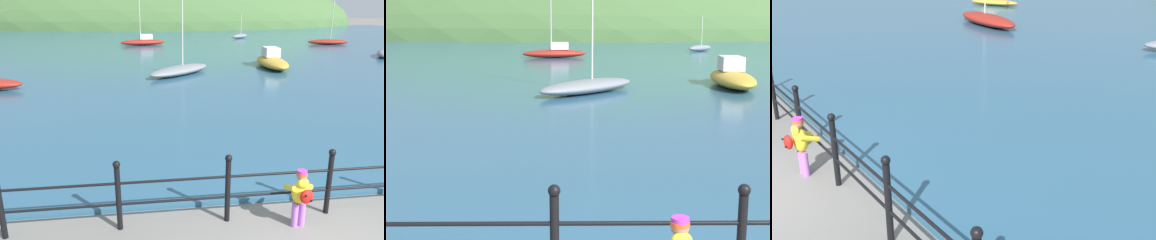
{
  "view_description": "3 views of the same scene",
  "coord_description": "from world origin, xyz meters",
  "views": [
    {
      "loc": [
        -2.71,
        -3.98,
        3.52
      ],
      "look_at": [
        -1.59,
        3.92,
        1.07
      ],
      "focal_mm": 35.0,
      "sensor_mm": 36.0,
      "label": 1
    },
    {
      "loc": [
        -1.16,
        -3.29,
        2.77
      ],
      "look_at": [
        -1.07,
        5.38,
        1.06
      ],
      "focal_mm": 50.0,
      "sensor_mm": 36.0,
      "label": 2
    },
    {
      "loc": [
        6.71,
        -0.57,
        3.53
      ],
      "look_at": [
        0.95,
        3.6,
        0.78
      ],
      "focal_mm": 42.0,
      "sensor_mm": 36.0,
      "label": 3
    }
  ],
  "objects": [
    {
      "name": "iron_railing",
      "position": [
        -0.44,
        1.5,
        0.64
      ],
      "size": [
        9.09,
        0.12,
        1.21
      ],
      "color": "black",
      "rests_on": "ground"
    },
    {
      "name": "boat_far_left",
      "position": [
        -15.51,
        17.82,
        0.32
      ],
      "size": [
        3.33,
        2.24,
        0.69
      ],
      "color": "gold",
      "rests_on": "water"
    },
    {
      "name": "boat_nearest_quay",
      "position": [
        -9.87,
        12.77,
        0.37
      ],
      "size": [
        4.7,
        2.08,
        5.49
      ],
      "color": "maroon",
      "rests_on": "water"
    },
    {
      "name": "child_in_coat",
      "position": [
        -0.2,
        1.16,
        0.61
      ],
      "size": [
        0.4,
        0.54,
        1.0
      ],
      "color": "#AD66C6",
      "rests_on": "ground"
    }
  ]
}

